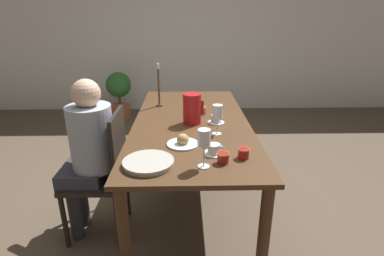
# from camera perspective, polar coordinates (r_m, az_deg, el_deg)

# --- Properties ---
(ground_plane) EXTENTS (20.00, 20.00, 0.00)m
(ground_plane) POSITION_cam_1_polar(r_m,az_deg,el_deg) (2.76, -0.14, -13.98)
(ground_plane) COLOR brown
(wall_back) EXTENTS (10.00, 0.06, 2.60)m
(wall_back) POSITION_cam_1_polar(r_m,az_deg,el_deg) (5.13, -0.81, 17.83)
(wall_back) COLOR white
(wall_back) RESTS_ON ground_plane
(dining_table) EXTENTS (0.91, 1.94, 0.77)m
(dining_table) POSITION_cam_1_polar(r_m,az_deg,el_deg) (2.43, -0.15, -0.83)
(dining_table) COLOR #472D19
(dining_table) RESTS_ON ground_plane
(chair_person_side) EXTENTS (0.42, 0.42, 0.96)m
(chair_person_side) POSITION_cam_1_polar(r_m,az_deg,el_deg) (2.28, -16.32, -8.05)
(chair_person_side) COLOR black
(chair_person_side) RESTS_ON ground_plane
(person_seated) EXTENTS (0.39, 0.41, 1.19)m
(person_seated) POSITION_cam_1_polar(r_m,az_deg,el_deg) (2.22, -19.18, -3.49)
(person_seated) COLOR #33333D
(person_seated) RESTS_ON ground_plane
(red_pitcher) EXTENTS (0.16, 0.14, 0.24)m
(red_pitcher) POSITION_cam_1_polar(r_m,az_deg,el_deg) (2.31, 0.01, 3.71)
(red_pitcher) COLOR red
(red_pitcher) RESTS_ON dining_table
(wine_glass_water) EXTENTS (0.07, 0.07, 0.22)m
(wine_glass_water) POSITION_cam_1_polar(r_m,az_deg,el_deg) (2.09, 4.87, 2.94)
(wine_glass_water) COLOR white
(wine_glass_water) RESTS_ON dining_table
(wine_glass_juice) EXTENTS (0.07, 0.07, 0.22)m
(wine_glass_juice) POSITION_cam_1_polar(r_m,az_deg,el_deg) (1.62, 2.31, -2.27)
(wine_glass_juice) COLOR white
(wine_glass_juice) RESTS_ON dining_table
(teacup_near_person) EXTENTS (0.13, 0.13, 0.06)m
(teacup_near_person) POSITION_cam_1_polar(r_m,az_deg,el_deg) (1.83, 4.24, -4.17)
(teacup_near_person) COLOR silver
(teacup_near_person) RESTS_ON dining_table
(teacup_across) EXTENTS (0.13, 0.13, 0.06)m
(teacup_across) POSITION_cam_1_polar(r_m,az_deg,el_deg) (2.35, 4.60, 1.60)
(teacup_across) COLOR silver
(teacup_across) RESTS_ON dining_table
(serving_tray) EXTENTS (0.29, 0.29, 0.03)m
(serving_tray) POSITION_cam_1_polar(r_m,az_deg,el_deg) (1.72, -8.31, -6.55)
(serving_tray) COLOR #B7B2A8
(serving_tray) RESTS_ON dining_table
(bread_plate) EXTENTS (0.21, 0.21, 0.08)m
(bread_plate) POSITION_cam_1_polar(r_m,az_deg,el_deg) (1.96, -1.76, -2.66)
(bread_plate) COLOR silver
(bread_plate) RESTS_ON dining_table
(jam_jar_amber) EXTENTS (0.07, 0.07, 0.06)m
(jam_jar_amber) POSITION_cam_1_polar(r_m,az_deg,el_deg) (1.73, 5.94, -5.59)
(jam_jar_amber) COLOR #A81E1E
(jam_jar_amber) RESTS_ON dining_table
(jam_jar_red) EXTENTS (0.07, 0.07, 0.06)m
(jam_jar_red) POSITION_cam_1_polar(r_m,az_deg,el_deg) (1.80, 9.77, -4.67)
(jam_jar_red) COLOR #A81E1E
(jam_jar_red) RESTS_ON dining_table
(fruit_bowl) EXTENTS (0.17, 0.17, 0.10)m
(fruit_bowl) POSITION_cam_1_polar(r_m,az_deg,el_deg) (2.57, 0.76, 3.72)
(fruit_bowl) COLOR brown
(fruit_bowl) RESTS_ON dining_table
(candlestick_tall) EXTENTS (0.06, 0.06, 0.39)m
(candlestick_tall) POSITION_cam_1_polar(r_m,az_deg,el_deg) (2.77, -6.33, 7.35)
(candlestick_tall) COLOR #4C4238
(candlestick_tall) RESTS_ON dining_table
(potted_plant) EXTENTS (0.39, 0.39, 0.74)m
(potted_plant) POSITION_cam_1_polar(r_m,az_deg,el_deg) (4.89, -13.73, 6.75)
(potted_plant) COLOR #A8603D
(potted_plant) RESTS_ON ground_plane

